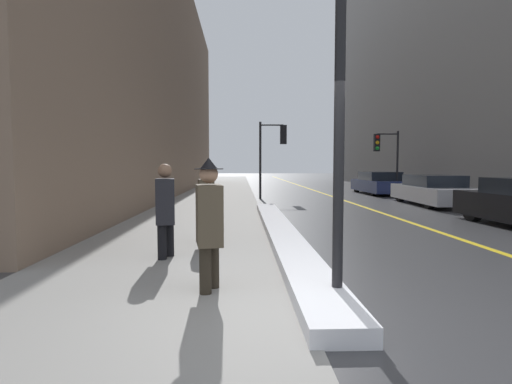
% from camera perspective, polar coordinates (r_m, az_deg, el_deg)
% --- Properties ---
extents(ground_plane, '(160.00, 160.00, 0.00)m').
position_cam_1_polar(ground_plane, '(4.28, 7.78, -17.79)').
color(ground_plane, '#38383A').
extents(sidewalk_slab, '(4.00, 80.00, 0.01)m').
position_cam_1_polar(sidewalk_slab, '(19.03, -6.09, -0.98)').
color(sidewalk_slab, gray).
rests_on(sidewalk_slab, ground).
extents(road_centre_stripe, '(0.16, 80.00, 0.00)m').
position_cam_1_polar(road_centre_stripe, '(19.56, 11.74, -0.92)').
color(road_centre_stripe, gold).
rests_on(road_centre_stripe, ground).
extents(snow_bank_curb, '(0.63, 11.12, 0.19)m').
position_cam_1_polar(snow_bank_curb, '(8.98, 3.56, -5.69)').
color(snow_bank_curb, white).
rests_on(snow_bank_curb, ground).
extents(building_facade_left, '(6.00, 36.00, 13.33)m').
position_cam_1_polar(building_facade_left, '(25.26, -17.19, 15.22)').
color(building_facade_left, '#846B56').
rests_on(building_facade_left, ground).
extents(building_facade_right, '(6.00, 36.00, 20.65)m').
position_cam_1_polar(building_facade_right, '(30.60, 26.22, 20.00)').
color(building_facade_right, slate).
rests_on(building_facade_right, ground).
extents(lamp_post, '(0.28, 0.28, 4.49)m').
position_cam_1_polar(lamp_post, '(4.70, 11.93, 17.80)').
color(lamp_post, black).
rests_on(lamp_post, ground).
extents(traffic_light_near, '(1.31, 0.32, 3.65)m').
position_cam_1_polar(traffic_light_near, '(19.15, 2.68, 6.95)').
color(traffic_light_near, black).
rests_on(traffic_light_near, ground).
extents(traffic_light_far, '(1.31, 0.32, 3.38)m').
position_cam_1_polar(traffic_light_far, '(21.93, 17.85, 5.82)').
color(traffic_light_far, black).
rests_on(traffic_light_far, ground).
extents(pedestrian_in_fedora, '(0.38, 0.56, 1.67)m').
position_cam_1_polar(pedestrian_in_fedora, '(4.98, -6.72, -3.84)').
color(pedestrian_in_fedora, '#2A241B').
rests_on(pedestrian_in_fedora, ground).
extents(pedestrian_trailing, '(0.39, 0.56, 1.61)m').
position_cam_1_polar(pedestrian_trailing, '(6.89, -12.82, -1.99)').
color(pedestrian_trailing, black).
rests_on(pedestrian_trailing, ground).
extents(pedestrian_with_shoulder_bag, '(0.37, 0.73, 1.54)m').
position_cam_1_polar(pedestrian_with_shoulder_bag, '(8.05, -7.15, -1.38)').
color(pedestrian_with_shoulder_bag, '#2A241B').
rests_on(pedestrian_with_shoulder_bag, ground).
extents(parked_car_silver, '(1.93, 4.91, 1.21)m').
position_cam_1_polar(parked_car_silver, '(17.47, 23.86, 0.19)').
color(parked_car_silver, '#B2B2B7').
rests_on(parked_car_silver, ground).
extents(parked_car_navy, '(1.84, 4.72, 1.25)m').
position_cam_1_polar(parked_car_navy, '(23.25, 17.14, 1.19)').
color(parked_car_navy, navy).
rests_on(parked_car_navy, ground).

